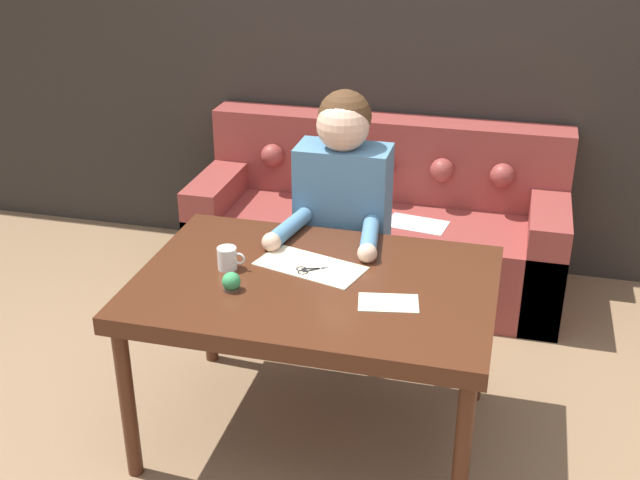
{
  "coord_description": "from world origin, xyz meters",
  "views": [
    {
      "loc": [
        0.64,
        -2.5,
        2.18
      ],
      "look_at": [
        -0.06,
        0.25,
        0.83
      ],
      "focal_mm": 45.0,
      "sensor_mm": 36.0,
      "label": 1
    }
  ],
  "objects_px": {
    "person": "(342,226)",
    "pin_cushion": "(231,282)",
    "dining_table": "(315,295)",
    "scissors": "(313,270)",
    "mug": "(228,258)",
    "couch": "(379,229)"
  },
  "relations": [
    {
      "from": "dining_table",
      "to": "scissors",
      "type": "relative_size",
      "value": 6.66
    },
    {
      "from": "couch",
      "to": "pin_cushion",
      "type": "bearing_deg",
      "value": -100.13
    },
    {
      "from": "person",
      "to": "pin_cushion",
      "type": "distance_m",
      "value": 0.81
    },
    {
      "from": "dining_table",
      "to": "pin_cushion",
      "type": "height_order",
      "value": "pin_cushion"
    },
    {
      "from": "couch",
      "to": "mug",
      "type": "xyz_separation_m",
      "value": [
        -0.35,
        -1.39,
        0.45
      ]
    },
    {
      "from": "dining_table",
      "to": "mug",
      "type": "height_order",
      "value": "mug"
    },
    {
      "from": "dining_table",
      "to": "couch",
      "type": "xyz_separation_m",
      "value": [
        -0.0,
        1.39,
        -0.34
      ]
    },
    {
      "from": "scissors",
      "to": "dining_table",
      "type": "bearing_deg",
      "value": -69.73
    },
    {
      "from": "mug",
      "to": "pin_cushion",
      "type": "distance_m",
      "value": 0.18
    },
    {
      "from": "couch",
      "to": "scissors",
      "type": "distance_m",
      "value": 1.38
    },
    {
      "from": "person",
      "to": "scissors",
      "type": "xyz_separation_m",
      "value": [
        0.01,
        -0.54,
        0.05
      ]
    },
    {
      "from": "mug",
      "to": "pin_cushion",
      "type": "bearing_deg",
      "value": -65.37
    },
    {
      "from": "person",
      "to": "mug",
      "type": "relative_size",
      "value": 11.53
    },
    {
      "from": "person",
      "to": "pin_cushion",
      "type": "xyz_separation_m",
      "value": [
        -0.25,
        -0.77,
        0.08
      ]
    },
    {
      "from": "couch",
      "to": "scissors",
      "type": "height_order",
      "value": "couch"
    },
    {
      "from": "dining_table",
      "to": "scissors",
      "type": "bearing_deg",
      "value": 110.27
    },
    {
      "from": "couch",
      "to": "pin_cushion",
      "type": "relative_size",
      "value": 27.88
    },
    {
      "from": "scissors",
      "to": "pin_cushion",
      "type": "bearing_deg",
      "value": -137.94
    },
    {
      "from": "dining_table",
      "to": "scissors",
      "type": "distance_m",
      "value": 0.11
    },
    {
      "from": "dining_table",
      "to": "pin_cushion",
      "type": "xyz_separation_m",
      "value": [
        -0.28,
        -0.16,
        0.1
      ]
    },
    {
      "from": "person",
      "to": "mug",
      "type": "distance_m",
      "value": 0.69
    },
    {
      "from": "person",
      "to": "scissors",
      "type": "distance_m",
      "value": 0.54
    }
  ]
}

